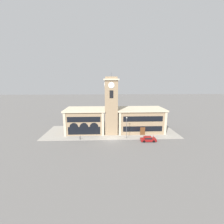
{
  "coord_description": "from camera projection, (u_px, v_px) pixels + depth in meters",
  "views": [
    {
      "loc": [
        -1.59,
        -40.01,
        16.4
      ],
      "look_at": [
        0.17,
        3.31,
        7.43
      ],
      "focal_mm": 24.0,
      "sensor_mm": 36.0,
      "label": 1
    }
  ],
  "objects": [
    {
      "name": "parked_car_near",
      "position": [
        148.0,
        139.0,
        41.43
      ],
      "size": [
        4.31,
        1.98,
        1.33
      ],
      "rotation": [
        0.0,
        0.0,
        -0.03
      ],
      "color": "maroon",
      "rests_on": "ground_plane"
    },
    {
      "name": "clock_tower",
      "position": [
        111.0,
        106.0,
        45.85
      ],
      "size": [
        4.55,
        4.55,
        18.9
      ],
      "color": "#937A5B",
      "rests_on": "ground_plane"
    },
    {
      "name": "sidewalk_kerb",
      "position": [
        111.0,
        132.0,
        49.28
      ],
      "size": [
        41.82,
        13.81,
        0.15
      ],
      "color": "gray",
      "rests_on": "ground_plane"
    },
    {
      "name": "town_hall_right_wing",
      "position": [
        140.0,
        120.0,
        49.5
      ],
      "size": [
        15.39,
        9.19,
        7.72
      ],
      "color": "#937A5B",
      "rests_on": "ground_plane"
    },
    {
      "name": "bollard",
      "position": [
        80.0,
        138.0,
        42.39
      ],
      "size": [
        0.18,
        0.18,
        1.06
      ],
      "color": "black",
      "rests_on": "sidewalk_kerb"
    },
    {
      "name": "street_lamp",
      "position": [
        127.0,
        125.0,
        42.54
      ],
      "size": [
        0.36,
        0.36,
        6.3
      ],
      "color": "#4C4C51",
      "rests_on": "sidewalk_kerb"
    },
    {
      "name": "town_hall_left_wing",
      "position": [
        86.0,
        120.0,
        48.78
      ],
      "size": [
        12.75,
        9.19,
        7.73
      ],
      "color": "#937A5B",
      "rests_on": "ground_plane"
    },
    {
      "name": "fire_hydrant",
      "position": [
        153.0,
        137.0,
        43.2
      ],
      "size": [
        0.22,
        0.22,
        0.87
      ],
      "color": "red",
      "rests_on": "sidewalk_kerb"
    },
    {
      "name": "ground_plane",
      "position": [
        112.0,
        140.0,
        42.54
      ],
      "size": [
        300.0,
        300.0,
        0.0
      ],
      "primitive_type": "plane",
      "color": "#605E5B"
    }
  ]
}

